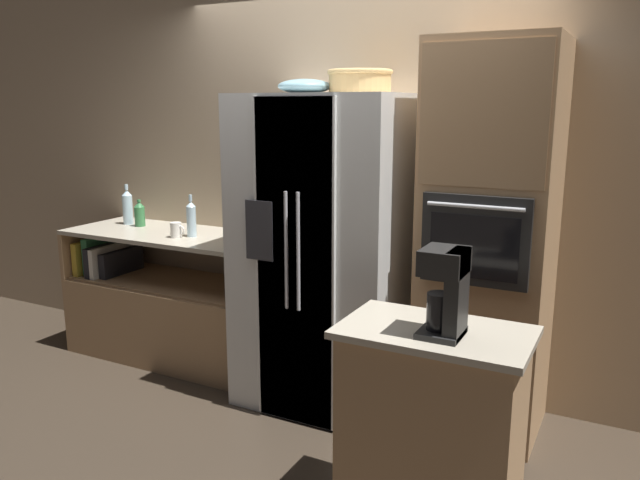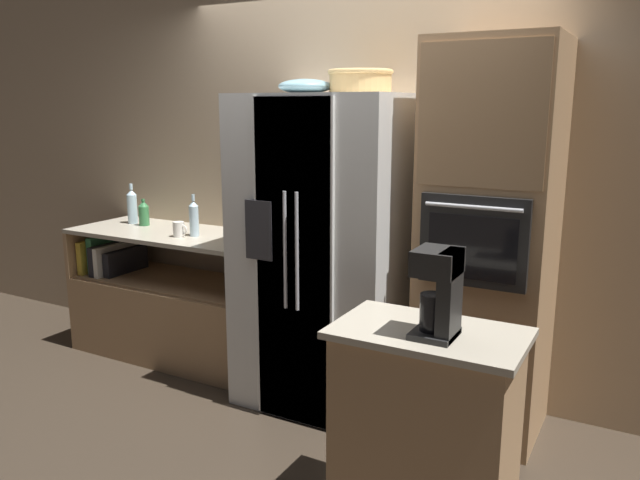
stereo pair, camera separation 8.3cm
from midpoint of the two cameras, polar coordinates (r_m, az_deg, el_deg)
name	(u,v)px [view 2 (the right image)]	position (r m, az deg, el deg)	size (l,w,h in m)	color
ground_plane	(323,398)	(4.08, 0.89, -14.23)	(20.00, 20.00, 0.00)	#382D23
wall_back	(358,170)	(4.10, 4.12, 6.37)	(12.00, 0.06, 2.80)	tan
counter_left	(174,309)	(4.75, -12.68, -6.16)	(1.54, 0.66, 0.93)	#A87F56
refrigerator	(327,252)	(3.79, 1.31, -1.15)	(0.98, 0.84, 1.88)	silver
wall_oven	(488,243)	(3.53, 15.78, -0.27)	(0.66, 0.68, 2.16)	#A87F56
island_counter	(425,432)	(2.81, 10.47, -16.86)	(0.78, 0.48, 0.92)	#A87F56
wicker_basket	(360,81)	(3.70, 4.37, 14.33)	(0.38, 0.38, 0.13)	tan
fruit_bowl	(305,86)	(3.74, -0.69, 13.87)	(0.32, 0.32, 0.08)	#668C99
bottle_tall	(132,206)	(4.96, -16.34, 3.00)	(0.07, 0.07, 0.31)	silver
bottle_short	(144,213)	(4.86, -15.34, 2.40)	(0.08, 0.08, 0.20)	#33723F
bottle_wide	(194,218)	(4.38, -10.92, 1.98)	(0.06, 0.06, 0.29)	silver
mug	(179,229)	(4.39, -12.25, 0.96)	(0.11, 0.08, 0.10)	silver
coffee_maker	(441,290)	(2.48, 11.94, -4.47)	(0.17, 0.19, 0.36)	black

